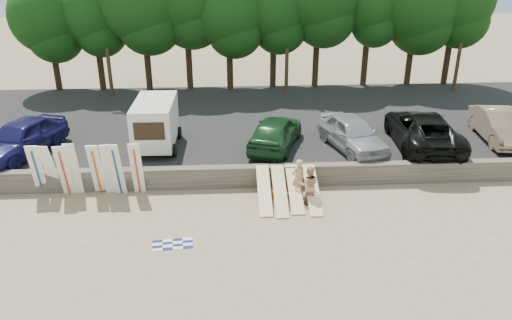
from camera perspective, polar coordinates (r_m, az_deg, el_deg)
The scene contains 28 objects.
ground at distance 20.61m, azimuth 2.89°, elevation -6.62°, with size 120.00×120.00×0.00m, color tan.
seawall at distance 23.01m, azimuth 2.14°, elevation -1.77°, with size 44.00×0.50×1.00m, color #6B6356.
parking_lot at distance 29.98m, azimuth 0.81°, elevation 4.16°, with size 44.00×14.50×0.70m, color #282828.
treeline at distance 35.44m, azimuth 0.36°, elevation 17.59°, with size 33.13×6.45×9.41m.
utility_poles at distance 34.27m, azimuth 3.65°, elevation 15.37°, with size 25.80×0.26×9.00m.
box_trailer at distance 25.64m, azimuth -11.43°, elevation 4.30°, with size 2.26×3.90×2.45m.
car_0 at distance 26.90m, azimuth -25.28°, elevation 2.29°, with size 2.13×5.29×1.80m, color #16154A.
car_1 at distance 25.31m, azimuth 2.25°, elevation 3.24°, with size 2.00×4.97×1.69m, color #173F1D.
car_2 at distance 25.56m, azimuth 10.98°, elevation 3.00°, with size 1.97×4.90×1.67m, color #9A999E.
car_3 at distance 26.91m, azimuth 18.53°, elevation 3.33°, with size 2.91×6.32×1.76m, color black.
car_4 at distance 29.21m, azimuth 26.05°, elevation 3.55°, with size 1.71×4.91×1.62m, color #977860.
surfboard_upright_0 at distance 23.74m, azimuth -23.74°, elevation -1.04°, with size 0.50×0.06×2.60m, color white.
surfboard_upright_1 at distance 23.63m, azimuth -22.46°, elevation -0.98°, with size 0.50×0.06×2.60m, color white.
surfboard_upright_2 at distance 23.20m, azimuth -21.09°, elevation -1.15°, with size 0.50×0.06×2.60m, color white.
surfboard_upright_3 at distance 23.19m, azimuth -20.14°, elevation -0.97°, with size 0.50×0.06×2.60m, color white.
surfboard_upright_4 at distance 22.86m, azimuth -17.79°, elevation -1.03°, with size 0.50×0.06×2.60m, color white.
surfboard_upright_5 at distance 22.69m, azimuth -16.51°, elevation -1.04°, with size 0.50×0.06×2.60m, color white.
surfboard_upright_6 at distance 22.56m, azimuth -15.61°, elevation -1.05°, with size 0.50×0.06×2.60m, color white.
surfboard_upright_7 at distance 22.45m, azimuth -13.47°, elevation -0.94°, with size 0.50×0.06×2.60m, color white.
surfboard_low_0 at distance 21.56m, azimuth 0.94°, elevation -3.45°, with size 0.56×3.00×0.07m, color #FFE2A0.
surfboard_low_1 at distance 21.46m, azimuth 2.73°, elevation -3.50°, with size 0.56×3.00×0.07m, color #FFE2A0.
surfboard_low_2 at distance 21.80m, azimuth 4.43°, elevation -3.29°, with size 0.56×3.00×0.07m, color #FFE2A0.
surfboard_low_3 at distance 21.72m, azimuth 6.45°, elevation -3.37°, with size 0.56×3.00×0.07m, color #FFE2A0.
beachgoer_a at distance 21.90m, azimuth 4.84°, elevation -2.09°, with size 0.65×0.43×1.79m, color tan.
beachgoer_b at distance 21.42m, azimuth 6.06°, elevation -2.86°, with size 0.84×0.65×1.72m, color tan.
cooler at distance 22.19m, azimuth 0.96°, elevation -3.76°, with size 0.38×0.30×0.32m, color #279051.
gear_bag at distance 22.22m, azimuth 1.66°, elevation -3.86°, with size 0.30×0.25×0.22m, color #D25718.
beach_towel at distance 19.18m, azimuth -9.50°, elevation -9.48°, with size 1.50×1.50×0.00m, color white.
Camera 1 is at (-2.05, -17.66, 10.42)m, focal length 35.00 mm.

